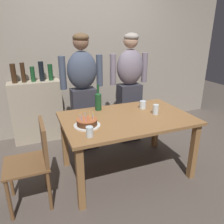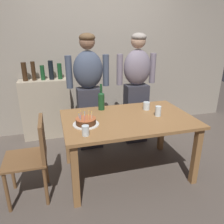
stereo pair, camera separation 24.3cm
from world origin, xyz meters
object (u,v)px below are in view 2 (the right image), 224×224
Objects in this scene: birthday_cake at (86,122)px; dining_chair at (34,153)px; water_glass_side at (146,106)px; water_glass_near at (158,111)px; person_man_bearded at (89,91)px; wine_bottle at (101,100)px; person_woman_cardigan at (136,88)px; water_glass_far at (86,131)px.

birthday_cake is 0.61m from dining_chair.
dining_chair is (-1.37, -0.33, -0.27)m from water_glass_side.
water_glass_near is 1.07m from person_man_bearded.
water_glass_near is at bearing 128.96° from person_man_bearded.
person_woman_cardigan is at bearing 33.89° from wine_bottle.
person_man_bearded is 1.00× the size of person_woman_cardigan.
water_glass_far is at bearing 49.22° from person_woman_cardigan.
birthday_cake is at bearing 80.08° from water_glass_far.
person_man_bearded reaches higher than wine_bottle.
water_glass_side is at bearing 18.41° from birthday_cake.
person_woman_cardigan is 1.77m from dining_chair.
dining_chair reaches higher than water_glass_near.
birthday_cake is 0.17× the size of person_man_bearded.
wine_bottle is 0.38× the size of dining_chair.
dining_chair is (-0.74, -0.92, -0.36)m from person_man_bearded.
water_glass_side is 0.06× the size of person_man_bearded.
person_woman_cardigan is at bearing -180.00° from person_man_bearded.
wine_bottle is (-0.59, 0.40, 0.07)m from water_glass_near.
wine_bottle is at bearing 65.24° from water_glass_far.
water_glass_near reaches higher than water_glass_far.
water_glass_far is 1.47m from person_woman_cardigan.
person_man_bearded is (-0.08, 0.43, 0.01)m from wine_bottle.
birthday_cake is 0.89m from person_man_bearded.
person_man_bearded is at bearing 100.52° from wine_bottle.
water_glass_near is at bearing -33.88° from wine_bottle.
water_glass_near is at bearing 2.14° from birthday_cake.
person_man_bearded is (0.19, 0.86, 0.10)m from birthday_cake.
water_glass_near is at bearing 17.20° from water_glass_far.
water_glass_far is at bearing -114.76° from wine_bottle.
water_glass_far is 1.14m from person_man_bearded.
birthday_cake reaches higher than dining_chair.
person_man_bearded reaches higher than water_glass_near.
person_man_bearded is (-0.67, 0.83, 0.07)m from water_glass_near.
birthday_cake is 0.32× the size of dining_chair.
water_glass_near is 0.07× the size of person_man_bearded.
person_man_bearded reaches higher than water_glass_far.
birthday_cake is at bearing -177.86° from water_glass_near.
birthday_cake is at bearing 95.87° from dining_chair.
dining_chair is (-0.55, -0.06, -0.26)m from birthday_cake.
dining_chair reaches higher than water_glass_far.
water_glass_near reaches higher than water_glass_side.
dining_chair is at bearing -166.50° from water_glass_side.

